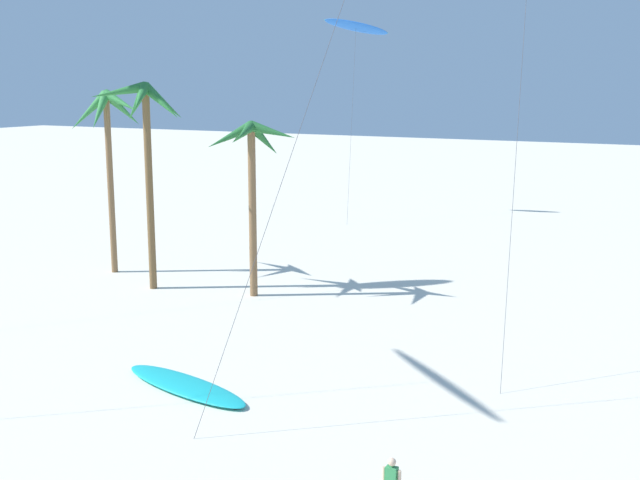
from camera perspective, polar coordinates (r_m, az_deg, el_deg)
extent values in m
cylinder|color=olive|center=(46.91, -14.68, 3.82)|extent=(0.35, 0.35, 10.12)
cone|color=#33843D|center=(45.57, -13.97, 9.49)|extent=(2.79, 1.04, 1.40)
cone|color=#33843D|center=(47.12, -13.85, 9.00)|extent=(1.26, 2.48, 2.18)
cone|color=#33843D|center=(47.66, -14.99, 9.03)|extent=(2.14, 2.17, 2.08)
cone|color=#33843D|center=(46.59, -16.13, 8.77)|extent=(2.08, 1.99, 2.30)
cone|color=#33843D|center=(45.64, -15.41, 8.85)|extent=(1.37, 2.45, 2.20)
cylinder|color=brown|center=(42.58, -12.04, 3.50)|extent=(0.39, 0.39, 10.54)
cone|color=#287533|center=(41.38, -11.22, 9.60)|extent=(2.67, 0.97, 1.98)
cone|color=#287533|center=(42.87, -11.05, 9.56)|extent=(1.24, 2.60, 2.09)
cone|color=#287533|center=(43.22, -12.89, 9.45)|extent=(2.50, 1.59, 2.15)
cone|color=#287533|center=(42.27, -14.18, 10.18)|extent=(2.54, 2.21, 1.05)
cone|color=#287533|center=(40.99, -12.68, 9.85)|extent=(1.78, 2.71, 1.56)
cylinder|color=olive|center=(40.46, -4.82, 1.96)|extent=(0.39, 0.39, 8.64)
cone|color=#23662D|center=(39.51, -3.38, 7.69)|extent=(2.51, 0.81, 1.06)
cone|color=#23662D|center=(40.73, -3.98, 7.09)|extent=(1.01, 2.30, 1.94)
cone|color=#23662D|center=(41.02, -5.61, 7.47)|extent=(2.37, 1.73, 1.48)
cone|color=#23662D|center=(39.78, -6.45, 7.32)|extent=(2.07, 2.15, 1.50)
cone|color=#23662D|center=(38.88, -5.38, 7.65)|extent=(1.27, 2.52, 1.00)
ellipsoid|color=blue|center=(66.50, 2.58, 14.93)|extent=(5.34, 2.49, 1.98)
ellipsoid|color=#19B2B7|center=(66.50, 2.58, 14.95)|extent=(5.15, 1.84, 1.47)
cylinder|color=#4C4C51|center=(63.64, 2.26, 8.24)|extent=(1.87, 5.31, 15.08)
cylinder|color=#4C4C51|center=(30.74, 13.84, 6.90)|extent=(1.30, 6.59, 17.30)
cylinder|color=#4C4C51|center=(25.09, -1.99, 6.29)|extent=(3.47, 6.43, 17.27)
ellipsoid|color=#19B2B7|center=(29.45, -9.57, -10.16)|extent=(6.26, 2.91, 0.25)
ellipsoid|color=orange|center=(29.45, -9.57, -10.13)|extent=(2.96, 1.90, 0.15)
cube|color=#338C4C|center=(20.84, 5.12, -16.49)|extent=(0.30, 0.21, 0.57)
cylinder|color=beige|center=(20.93, 4.57, -16.47)|extent=(0.09, 0.09, 0.56)
sphere|color=beige|center=(20.65, 5.14, -15.46)|extent=(0.21, 0.21, 0.21)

